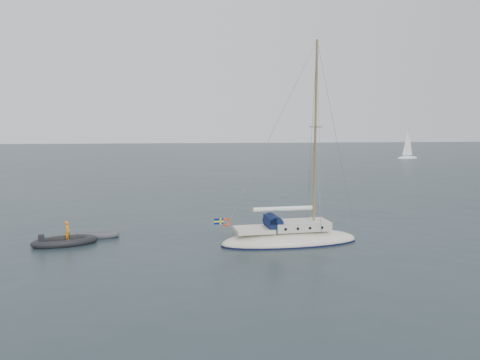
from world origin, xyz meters
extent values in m
plane|color=black|center=(0.00, 0.00, 0.00)|extent=(300.00, 300.00, 0.00)
ellipsoid|color=#ECE3CA|center=(0.60, -2.93, 0.14)|extent=(8.43, 2.62, 1.41)
cube|color=beige|center=(1.25, -2.93, 1.11)|extent=(3.37, 1.78, 0.52)
cube|color=#ECE3CA|center=(-1.65, -2.93, 0.96)|extent=(2.25, 1.78, 0.23)
cylinder|color=#0E173A|center=(-0.48, -2.93, 1.36)|extent=(0.90, 1.55, 0.90)
cube|color=#0E173A|center=(-0.67, -2.93, 1.55)|extent=(0.42, 1.55, 0.37)
cylinder|color=brown|center=(2.10, -2.93, 6.47)|extent=(0.14, 0.14, 11.25)
cylinder|color=brown|center=(2.10, -2.93, 7.03)|extent=(0.05, 2.06, 0.05)
cylinder|color=brown|center=(0.13, -2.93, 2.11)|extent=(3.94, 0.09, 0.09)
cylinder|color=white|center=(0.13, -2.93, 2.16)|extent=(3.66, 0.26, 0.26)
cylinder|color=#919199|center=(-3.15, -2.93, 1.36)|extent=(0.04, 2.06, 0.04)
torus|color=#FF3404|center=(-3.20, -2.37, 1.36)|extent=(0.51, 0.09, 0.51)
cylinder|color=brown|center=(-3.48, -2.93, 1.27)|extent=(0.03, 0.03, 0.84)
cube|color=navy|center=(-3.76, -2.93, 1.55)|extent=(0.56, 0.02, 0.36)
cube|color=yellow|center=(-3.76, -2.93, 1.55)|extent=(0.58, 0.03, 0.08)
cube|color=yellow|center=(-3.66, -2.93, 1.55)|extent=(0.08, 0.03, 0.37)
cylinder|color=black|center=(0.04, -2.03, 1.11)|extent=(0.17, 0.06, 0.17)
cylinder|color=black|center=(0.04, -3.83, 1.11)|extent=(0.17, 0.06, 0.17)
cylinder|color=black|center=(0.79, -2.03, 1.11)|extent=(0.17, 0.06, 0.17)
cylinder|color=black|center=(0.79, -3.83, 1.11)|extent=(0.17, 0.06, 0.17)
cylinder|color=black|center=(1.53, -2.03, 1.11)|extent=(0.17, 0.06, 0.17)
cylinder|color=black|center=(1.53, -3.83, 1.11)|extent=(0.17, 0.06, 0.17)
cylinder|color=black|center=(2.28, -2.03, 1.11)|extent=(0.17, 0.06, 0.17)
cylinder|color=black|center=(2.28, -3.83, 1.11)|extent=(0.17, 0.06, 0.17)
cube|color=#4D4E53|center=(-11.27, 0.09, 0.12)|extent=(1.69, 0.70, 0.10)
cube|color=black|center=(-12.89, -1.61, 0.14)|extent=(2.38, 0.99, 0.12)
cube|color=black|center=(-14.18, -1.61, 0.45)|extent=(0.35, 0.35, 0.59)
imported|color=orange|center=(-12.69, -1.61, 0.79)|extent=(0.46, 0.53, 1.23)
ellipsoid|color=white|center=(41.21, 63.90, 0.04)|extent=(5.28, 1.76, 0.88)
cylinder|color=#919199|center=(41.21, 63.90, 3.52)|extent=(0.09, 0.09, 6.16)
cone|color=white|center=(41.16, 63.90, 3.52)|extent=(2.82, 2.82, 5.72)
camera|label=1|loc=(-5.67, -30.05, 7.19)|focal=35.00mm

